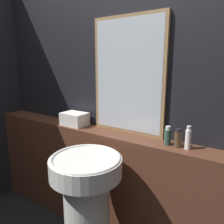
% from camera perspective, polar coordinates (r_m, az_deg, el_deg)
% --- Properties ---
extents(wall_back, '(8.00, 0.06, 2.50)m').
position_cam_1_polar(wall_back, '(1.83, 3.01, 4.29)').
color(wall_back, black).
rests_on(wall_back, ground_plane).
extents(vanity_counter, '(2.86, 0.22, 0.96)m').
position_cam_1_polar(vanity_counter, '(1.98, 0.54, -18.84)').
color(vanity_counter, '#512D1E').
rests_on(vanity_counter, ground_plane).
extents(pedestal_sink, '(0.48, 0.48, 0.92)m').
position_cam_1_polar(pedestal_sink, '(1.65, -6.56, -23.82)').
color(pedestal_sink, silver).
rests_on(pedestal_sink, ground_plane).
extents(mirror, '(0.63, 0.03, 0.91)m').
position_cam_1_polar(mirror, '(1.74, 4.20, 9.28)').
color(mirror, '#937047').
rests_on(mirror, vanity_counter).
extents(towel_stack, '(0.23, 0.17, 0.12)m').
position_cam_1_polar(towel_stack, '(2.03, -9.74, -1.79)').
color(towel_stack, silver).
rests_on(towel_stack, vanity_counter).
extents(shampoo_bottle, '(0.05, 0.05, 0.13)m').
position_cam_1_polar(shampoo_bottle, '(1.57, 14.34, -6.15)').
color(shampoo_bottle, '#2D4C3D').
rests_on(shampoo_bottle, vanity_counter).
extents(conditioner_bottle, '(0.05, 0.05, 0.13)m').
position_cam_1_polar(conditioner_bottle, '(1.55, 16.84, -6.68)').
color(conditioner_bottle, '#4C3823').
rests_on(conditioner_bottle, vanity_counter).
extents(lotion_bottle, '(0.04, 0.04, 0.16)m').
position_cam_1_polar(lotion_bottle, '(1.53, 19.28, -6.54)').
color(lotion_bottle, white).
rests_on(lotion_bottle, vanity_counter).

